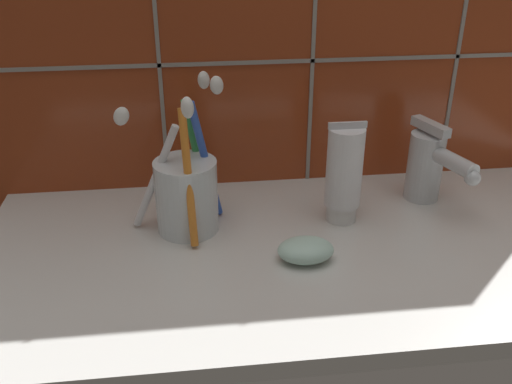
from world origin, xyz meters
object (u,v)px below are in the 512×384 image
toothbrush_cup (187,190)px  toothpaste_tube (344,173)px  soap_bar (306,250)px  sink_faucet (430,164)px

toothbrush_cup → toothpaste_tube: size_ratio=1.42×
toothbrush_cup → toothpaste_tube: 18.80cm
soap_bar → sink_faucet: bearing=33.2°
toothbrush_cup → sink_faucet: size_ratio=1.55×
toothbrush_cup → toothpaste_tube: bearing=-0.3°
sink_faucet → soap_bar: size_ratio=1.87×
toothbrush_cup → toothpaste_tube: (18.76, -0.10, 1.17)cm
toothpaste_tube → sink_faucet: 12.90cm
toothpaste_tube → soap_bar: toothpaste_tube is taller
toothpaste_tube → soap_bar: 11.54cm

